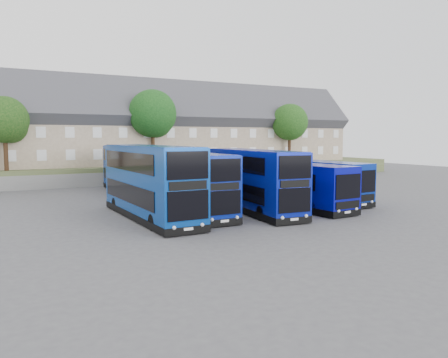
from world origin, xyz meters
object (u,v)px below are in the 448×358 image
(coach_east_a, at_px, (288,185))
(tree_far, at_px, (294,123))
(tree_west, at_px, (6,122))
(tree_east, at_px, (290,124))
(dd_front_left, at_px, (150,183))
(tree_mid, at_px, (153,116))
(dd_front_mid, at_px, (190,184))

(coach_east_a, relative_size, tree_far, 1.47)
(tree_west, height_order, tree_east, tree_east)
(tree_east, bearing_deg, tree_far, 49.40)
(dd_front_left, relative_size, tree_far, 1.41)
(tree_west, bearing_deg, tree_mid, 1.79)
(tree_west, bearing_deg, dd_front_mid, -63.71)
(dd_front_left, bearing_deg, coach_east_a, -0.58)
(dd_front_mid, bearing_deg, tree_west, 117.68)
(dd_front_left, xyz_separation_m, tree_far, (34.23, 29.46, 5.34))
(tree_west, distance_m, tree_mid, 16.04)
(coach_east_a, xyz_separation_m, tree_far, (22.79, 29.32, 6.04))
(dd_front_mid, relative_size, tree_mid, 1.19)
(coach_east_a, bearing_deg, tree_west, 127.37)
(tree_west, bearing_deg, tree_far, 9.46)
(tree_west, bearing_deg, tree_east, 0.00)
(coach_east_a, distance_m, tree_east, 28.50)
(dd_front_left, distance_m, tree_far, 45.48)
(tree_far, bearing_deg, dd_front_left, -139.28)
(dd_front_left, xyz_separation_m, tree_west, (-7.77, 22.46, 4.66))
(dd_front_mid, xyz_separation_m, coach_east_a, (8.32, -0.28, -0.43))
(tree_west, height_order, tree_far, tree_far)
(tree_mid, bearing_deg, tree_far, 14.04)
(tree_mid, distance_m, tree_east, 20.02)
(dd_front_mid, xyz_separation_m, tree_east, (25.11, 22.04, 5.27))
(coach_east_a, relative_size, tree_west, 1.67)
(dd_front_mid, relative_size, tree_east, 1.34)
(tree_east, bearing_deg, coach_east_a, -126.95)
(dd_front_mid, height_order, tree_east, tree_east)
(coach_east_a, bearing_deg, tree_far, 48.79)
(dd_front_mid, distance_m, tree_mid, 23.87)
(tree_west, relative_size, tree_far, 0.88)
(dd_front_left, height_order, tree_far, tree_far)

